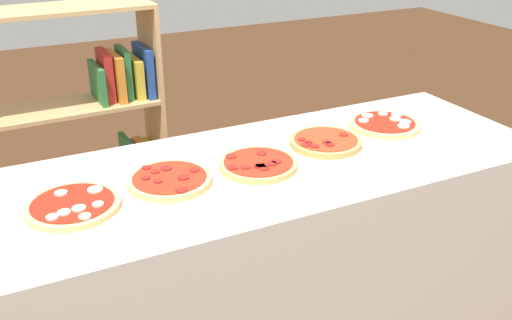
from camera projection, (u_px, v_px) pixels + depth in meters
counter at (256, 284)px, 2.06m from camera, size 2.00×0.69×0.95m
parchment_paper at (256, 165)px, 1.86m from camera, size 1.75×0.48×0.00m
pizza_mozzarella_0 at (73, 205)px, 1.60m from camera, size 0.26×0.26×0.02m
pizza_pepperoni_1 at (170, 180)px, 1.74m from camera, size 0.25×0.25×0.03m
pizza_pepperoni_2 at (258, 164)px, 1.84m from camera, size 0.25×0.25×0.02m
pizza_pepperoni_3 at (326, 142)px, 2.00m from camera, size 0.25×0.25×0.03m
pizza_mozzarella_4 at (385, 124)px, 2.16m from camera, size 0.27×0.27×0.03m
bookshelf at (98, 159)px, 2.74m from camera, size 0.85×0.31×1.32m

